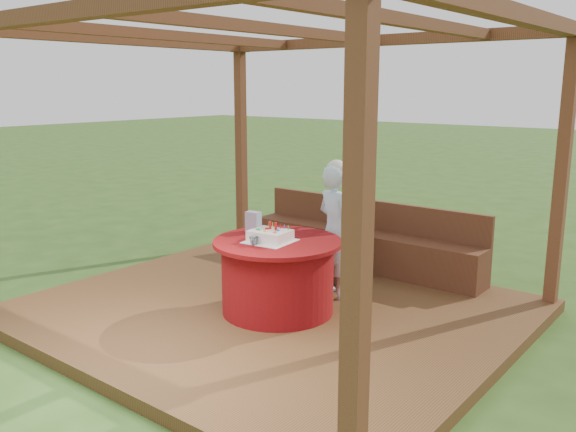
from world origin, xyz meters
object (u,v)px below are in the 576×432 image
(table, at_px, (278,275))
(drinking_glass, at_px, (254,241))
(elderly_woman, at_px, (335,229))
(gift_bag, at_px, (253,222))
(bench, at_px, (363,246))
(birthday_cake, at_px, (270,236))
(chair, at_px, (341,237))

(table, bearing_deg, drinking_glass, -101.70)
(elderly_woman, distance_m, gift_bag, 0.85)
(bench, distance_m, birthday_cake, 1.94)
(table, relative_size, birthday_cake, 2.75)
(gift_bag, bearing_deg, chair, 68.80)
(elderly_woman, xyz_separation_m, drinking_glass, (-0.22, -1.02, 0.04))
(drinking_glass, bearing_deg, birthday_cake, 79.36)
(bench, relative_size, gift_bag, 14.67)
(table, height_order, drinking_glass, drinking_glass)
(gift_bag, xyz_separation_m, drinking_glass, (0.35, -0.39, -0.06))
(drinking_glass, bearing_deg, elderly_woman, 77.75)
(table, distance_m, elderly_woman, 0.84)
(elderly_woman, bearing_deg, chair, 117.76)
(chair, bearing_deg, gift_bag, -104.90)
(table, distance_m, gift_bag, 0.62)
(chair, xyz_separation_m, drinking_glass, (0.05, -1.53, 0.28))
(bench, xyz_separation_m, birthday_cake, (0.11, -1.87, 0.51))
(birthday_cake, xyz_separation_m, drinking_glass, (-0.04, -0.19, -0.02))
(gift_bag, distance_m, drinking_glass, 0.53)
(drinking_glass, bearing_deg, chair, 91.83)
(bench, relative_size, chair, 3.45)
(drinking_glass, bearing_deg, table, 78.30)
(birthday_cake, relative_size, drinking_glass, 5.24)
(chair, height_order, gift_bag, gift_bag)
(birthday_cake, height_order, drinking_glass, birthday_cake)
(bench, bearing_deg, drinking_glass, -88.04)
(bench, height_order, table, bench)
(bench, relative_size, drinking_glass, 35.12)
(birthday_cake, bearing_deg, chair, 93.63)
(elderly_woman, xyz_separation_m, gift_bag, (-0.57, -0.63, 0.10))
(chair, relative_size, drinking_glass, 10.19)
(bench, height_order, elderly_woman, elderly_woman)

